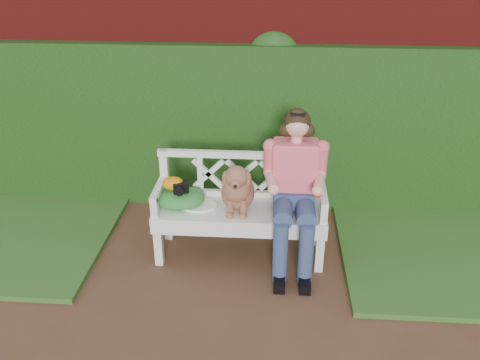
{
  "coord_description": "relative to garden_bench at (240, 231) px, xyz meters",
  "views": [
    {
      "loc": [
        0.45,
        -3.17,
        2.67
      ],
      "look_at": [
        0.17,
        0.71,
        0.75
      ],
      "focal_mm": 38.0,
      "sensor_mm": 36.0,
      "label": 1
    }
  ],
  "objects": [
    {
      "name": "camera_item",
      "position": [
        -0.51,
        -0.03,
        0.44
      ],
      "size": [
        0.16,
        0.13,
        0.09
      ],
      "primitive_type": "cube",
      "rotation": [
        0.0,
        0.0,
        0.31
      ],
      "color": "black",
      "rests_on": "green_bag"
    },
    {
      "name": "brick_wall",
      "position": [
        -0.17,
        1.19,
        0.86
      ],
      "size": [
        10.0,
        0.3,
        2.2
      ],
      "primitive_type": "cube",
      "color": "maroon",
      "rests_on": "ground"
    },
    {
      "name": "seated_woman",
      "position": [
        0.46,
        -0.02,
        0.43
      ],
      "size": [
        0.7,
        0.85,
        1.35
      ],
      "primitive_type": null,
      "rotation": [
        0.0,
        0.0,
        -0.19
      ],
      "color": "#FB3E52",
      "rests_on": "ground"
    },
    {
      "name": "baseball_glove",
      "position": [
        -0.58,
        0.0,
        0.45
      ],
      "size": [
        0.23,
        0.2,
        0.12
      ],
      "primitive_type": "ellipsoid",
      "rotation": [
        0.0,
        0.0,
        -0.41
      ],
      "color": "orange",
      "rests_on": "green_bag"
    },
    {
      "name": "ground",
      "position": [
        -0.17,
        -0.71,
        -0.24
      ],
      "size": [
        60.0,
        60.0,
        0.0
      ],
      "primitive_type": "plane",
      "color": "#522E1F"
    },
    {
      "name": "dog",
      "position": [
        -0.02,
        -0.03,
        0.47
      ],
      "size": [
        0.36,
        0.46,
        0.47
      ],
      "primitive_type": null,
      "rotation": [
        0.0,
        0.0,
        -0.12
      ],
      "color": "#B58547",
      "rests_on": "garden_bench"
    },
    {
      "name": "garden_bench",
      "position": [
        0.0,
        0.0,
        0.0
      ],
      "size": [
        1.61,
        0.69,
        0.48
      ],
      "primitive_type": null,
      "rotation": [
        0.0,
        0.0,
        0.06
      ],
      "color": "white",
      "rests_on": "ground"
    },
    {
      "name": "ivy_hedge",
      "position": [
        -0.17,
        0.97,
        0.61
      ],
      "size": [
        10.0,
        0.18,
        1.7
      ],
      "primitive_type": "cube",
      "color": "#27501B",
      "rests_on": "ground"
    },
    {
      "name": "green_bag",
      "position": [
        -0.54,
        0.01,
        0.32
      ],
      "size": [
        0.51,
        0.44,
        0.15
      ],
      "primitive_type": null,
      "rotation": [
        0.0,
        0.0,
        -0.21
      ],
      "color": "#1E8928",
      "rests_on": "garden_bench"
    },
    {
      "name": "tennis_racket",
      "position": [
        -0.39,
        -0.01,
        0.25
      ],
      "size": [
        0.65,
        0.39,
        0.03
      ],
      "primitive_type": null,
      "rotation": [
        0.0,
        0.0,
        -0.25
      ],
      "color": "beige",
      "rests_on": "garden_bench"
    }
  ]
}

